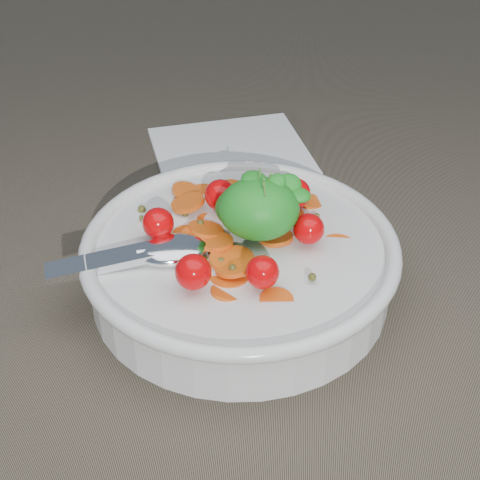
{
  "coord_description": "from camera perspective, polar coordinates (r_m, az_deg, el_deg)",
  "views": [
    {
      "loc": [
        0.04,
        -0.46,
        0.39
      ],
      "look_at": [
        0.01,
        -0.01,
        0.05
      ],
      "focal_mm": 55.0,
      "sensor_mm": 36.0,
      "label": 1
    }
  ],
  "objects": [
    {
      "name": "bowl",
      "position": [
        0.58,
        -0.0,
        -1.69
      ],
      "size": [
        0.27,
        0.25,
        0.11
      ],
      "color": "silver",
      "rests_on": "ground"
    },
    {
      "name": "ground",
      "position": [
        0.6,
        -0.77,
        -3.58
      ],
      "size": [
        6.0,
        6.0,
        0.0
      ],
      "primitive_type": "plane",
      "color": "brown",
      "rests_on": "ground"
    },
    {
      "name": "napkin",
      "position": [
        0.78,
        -0.71,
        6.83
      ],
      "size": [
        0.19,
        0.18,
        0.01
      ],
      "primitive_type": "cube",
      "rotation": [
        0.0,
        0.0,
        0.32
      ],
      "color": "white",
      "rests_on": "ground"
    }
  ]
}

